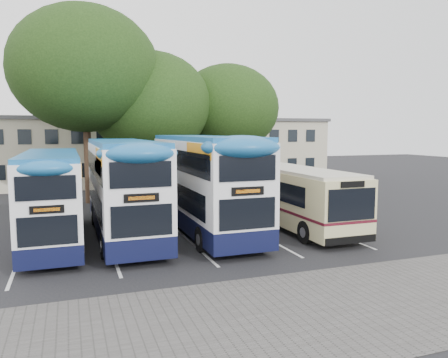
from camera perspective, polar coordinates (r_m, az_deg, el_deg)
ground at (r=18.20m, az=10.19°, el=-9.64°), size 120.00×120.00×0.00m
paving_strip at (r=13.17m, az=13.59°, el=-16.00°), size 40.00×6.00×0.01m
bay_lines at (r=21.34m, az=-5.53°, el=-7.17°), size 14.12×11.00×0.01m
depot_building at (r=43.07m, az=-7.92°, el=3.83°), size 32.40×8.40×6.20m
lamp_post at (r=38.10m, az=3.17°, el=6.47°), size 0.25×1.05×9.06m
tree_left at (r=31.61m, az=-17.72°, el=13.49°), size 9.93×9.93×13.31m
tree_mid at (r=33.00m, az=-9.64°, el=9.64°), size 9.00×9.00×10.77m
tree_right at (r=35.68m, az=0.48°, el=9.22°), size 8.26×8.26×10.31m
bus_dd_left at (r=20.70m, az=-21.56°, el=-1.77°), size 2.34×9.67×4.03m
bus_dd_mid at (r=21.02m, az=-13.05°, el=-0.62°), size 2.63×10.86×4.53m
bus_dd_right at (r=21.62m, az=-2.74°, el=0.01°), size 2.75×11.32×4.72m
bus_single at (r=23.13m, az=8.71°, el=-1.78°), size 2.63×10.33×3.08m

